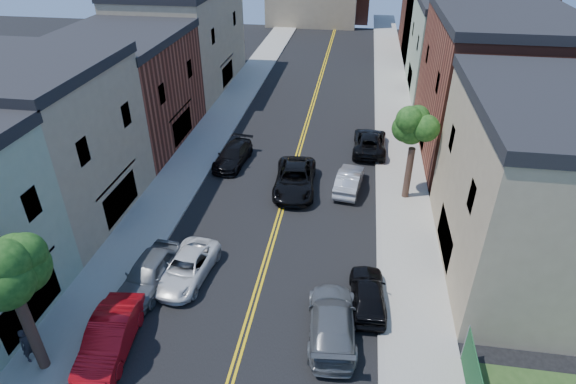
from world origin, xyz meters
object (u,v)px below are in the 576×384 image
at_px(black_car_left, 233,155).
at_px(black_car_right, 368,293).
at_px(red_sedan, 110,337).
at_px(grey_car_left, 149,273).
at_px(white_pickup, 187,268).
at_px(dark_car_right_far, 370,142).
at_px(grey_car_right, 332,322).
at_px(silver_car_right, 349,180).
at_px(black_suv_lane, 295,179).
at_px(pedestrian_left, 27,345).

height_order(black_car_left, black_car_right, black_car_right).
height_order(red_sedan, grey_car_left, grey_car_left).
distance_m(white_pickup, dark_car_right_far, 18.89).
bearing_deg(grey_car_right, dark_car_right_far, -99.41).
xyz_separation_m(grey_car_left, black_car_right, (11.00, 0.30, -0.09)).
bearing_deg(silver_car_right, black_suv_lane, 15.97).
bearing_deg(silver_car_right, black_car_left, -8.41).
bearing_deg(black_car_left, black_car_right, -46.91).
xyz_separation_m(red_sedan, black_car_left, (0.90, 17.66, -0.09)).
distance_m(dark_car_right_far, pedestrian_left, 26.57).
relative_size(white_pickup, black_car_left, 0.97).
bearing_deg(red_sedan, dark_car_right_far, 56.38).
relative_size(white_pickup, silver_car_right, 1.08).
bearing_deg(grey_car_right, black_car_right, -131.51).
bearing_deg(white_pickup, grey_car_right, -12.48).
xyz_separation_m(grey_car_right, dark_car_right_far, (1.59, 19.08, -0.01)).
bearing_deg(red_sedan, grey_car_right, 7.54).
relative_size(red_sedan, grey_car_left, 1.02).
bearing_deg(black_car_left, black_suv_lane, -24.76).
xyz_separation_m(grey_car_left, grey_car_right, (9.41, -1.81, -0.04)).
xyz_separation_m(red_sedan, white_pickup, (1.70, 4.98, -0.14)).
relative_size(black_car_left, black_car_right, 1.16).
xyz_separation_m(red_sedan, pedestrian_left, (-3.11, -1.08, 0.18)).
distance_m(grey_car_left, pedestrian_left, 6.10).
height_order(white_pickup, black_car_left, black_car_left).
relative_size(black_car_left, black_suv_lane, 0.83).
xyz_separation_m(white_pickup, grey_car_left, (-1.70, -0.82, 0.15)).
xyz_separation_m(black_car_left, silver_car_right, (8.75, -2.42, 0.02)).
relative_size(red_sedan, black_car_left, 1.00).
height_order(black_car_left, dark_car_right_far, dark_car_right_far).
xyz_separation_m(silver_car_right, pedestrian_left, (-12.77, -16.32, 0.26)).
relative_size(black_car_right, dark_car_right_far, 0.77).
distance_m(red_sedan, dark_car_right_far, 24.09).
bearing_deg(black_car_left, dark_car_right_far, 26.14).
bearing_deg(black_suv_lane, pedestrian_left, -123.90).
xyz_separation_m(white_pickup, pedestrian_left, (-4.81, -6.06, 0.32)).
relative_size(white_pickup, black_car_right, 1.13).
height_order(grey_car_left, black_car_right, grey_car_left).
relative_size(white_pickup, grey_car_left, 1.00).
bearing_deg(white_pickup, black_car_right, 3.18).
xyz_separation_m(grey_car_left, silver_car_right, (9.65, 11.08, -0.08)).
bearing_deg(dark_car_right_far, white_pickup, 61.29).
xyz_separation_m(black_car_right, pedestrian_left, (-14.11, -5.54, 0.27)).
distance_m(black_car_left, pedestrian_left, 19.17).
distance_m(black_car_left, grey_car_right, 17.52).
relative_size(red_sedan, grey_car_right, 0.92).
relative_size(silver_car_right, black_suv_lane, 0.76).
bearing_deg(grey_car_right, grey_car_left, -15.56).
xyz_separation_m(white_pickup, dark_car_right_far, (9.30, 16.44, 0.10)).
bearing_deg(black_car_right, red_sedan, 18.68).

